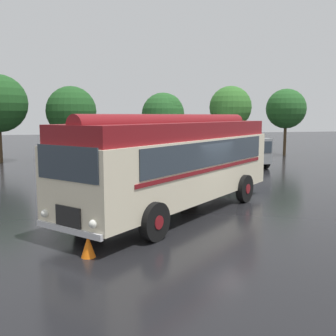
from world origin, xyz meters
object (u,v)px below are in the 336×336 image
object	(u,v)px
vintage_bus	(177,160)
traffic_cone	(88,246)
car_mid_left	(157,157)
car_mid_right	(201,155)
box_van	(236,146)
car_near_left	(116,158)

from	to	relation	value
vintage_bus	traffic_cone	world-z (taller)	vintage_bus
car_mid_left	car_mid_right	bearing A→B (deg)	7.35
car_mid_right	box_van	bearing A→B (deg)	14.69
vintage_bus	car_mid_right	distance (m)	12.19
box_van	car_mid_left	bearing A→B (deg)	-169.07
car_near_left	box_van	distance (m)	8.50
car_mid_right	traffic_cone	size ratio (longest dim) A/B	7.75
car_mid_left	traffic_cone	bearing A→B (deg)	-107.88
car_near_left	car_mid_left	size ratio (longest dim) A/B	0.97
box_van	traffic_cone	world-z (taller)	box_van
vintage_bus	car_mid_right	bearing A→B (deg)	68.17
car_mid_left	vintage_bus	bearing A→B (deg)	-97.86
car_mid_right	traffic_cone	xyz separation A→B (m)	(-7.77, -15.15, -0.57)
vintage_bus	car_near_left	distance (m)	10.99
car_mid_right	car_near_left	bearing A→B (deg)	-176.06
car_mid_right	box_van	xyz separation A→B (m)	(2.79, 0.73, 0.52)
box_van	car_mid_right	bearing A→B (deg)	-165.31
box_van	traffic_cone	bearing A→B (deg)	-123.64
box_van	car_near_left	bearing A→B (deg)	-172.42
vintage_bus	car_near_left	bearing A→B (deg)	95.80
vintage_bus	box_van	size ratio (longest dim) A/B	1.54
car_mid_left	traffic_cone	size ratio (longest dim) A/B	7.96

